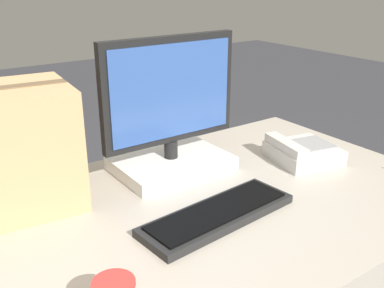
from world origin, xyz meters
name	(u,v)px	position (x,y,z in m)	size (l,w,h in m)	color
monitor	(171,124)	(0.22, 0.25, 0.91)	(0.46, 0.26, 0.43)	white
keyboard	(218,214)	(0.15, -0.09, 0.76)	(0.45, 0.18, 0.03)	black
desk_phone	(302,152)	(0.63, 0.05, 0.78)	(0.24, 0.24, 0.08)	beige
cardboard_box	(15,149)	(-0.25, 0.29, 0.92)	(0.33, 0.31, 0.34)	tan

